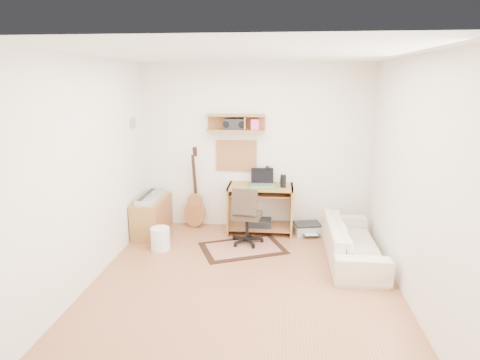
# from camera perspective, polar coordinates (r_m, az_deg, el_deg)

# --- Properties ---
(floor) EXTENTS (3.60, 4.00, 0.01)m
(floor) POSITION_cam_1_polar(r_m,az_deg,el_deg) (5.02, 0.53, -14.17)
(floor) COLOR #A56944
(floor) RESTS_ON ground
(ceiling) EXTENTS (3.60, 4.00, 0.01)m
(ceiling) POSITION_cam_1_polar(r_m,az_deg,el_deg) (4.44, 0.60, 17.12)
(ceiling) COLOR white
(ceiling) RESTS_ON ground
(back_wall) EXTENTS (3.60, 0.01, 2.60)m
(back_wall) POSITION_cam_1_polar(r_m,az_deg,el_deg) (6.52, 2.16, 4.52)
(back_wall) COLOR white
(back_wall) RESTS_ON ground
(left_wall) EXTENTS (0.01, 4.00, 2.60)m
(left_wall) POSITION_cam_1_polar(r_m,az_deg,el_deg) (5.04, -20.33, 0.93)
(left_wall) COLOR white
(left_wall) RESTS_ON ground
(right_wall) EXTENTS (0.01, 4.00, 2.60)m
(right_wall) POSITION_cam_1_polar(r_m,az_deg,el_deg) (4.75, 22.80, -0.04)
(right_wall) COLOR white
(right_wall) RESTS_ON ground
(wall_shelf) EXTENTS (0.90, 0.25, 0.26)m
(wall_shelf) POSITION_cam_1_polar(r_m,az_deg,el_deg) (6.36, -0.61, 7.94)
(wall_shelf) COLOR #A17339
(wall_shelf) RESTS_ON back_wall
(cork_board) EXTENTS (0.64, 0.03, 0.49)m
(cork_board) POSITION_cam_1_polar(r_m,az_deg,el_deg) (6.54, -0.50, 3.41)
(cork_board) COLOR tan
(cork_board) RESTS_ON back_wall
(wall_photo) EXTENTS (0.02, 0.20, 0.15)m
(wall_photo) POSITION_cam_1_polar(r_m,az_deg,el_deg) (6.34, -14.62, 7.66)
(wall_photo) COLOR #4C8CBF
(wall_photo) RESTS_ON left_wall
(desk) EXTENTS (1.00, 0.55, 0.75)m
(desk) POSITION_cam_1_polar(r_m,az_deg,el_deg) (6.45, 2.81, -4.03)
(desk) COLOR #A17339
(desk) RESTS_ON floor
(laptop) EXTENTS (0.37, 0.37, 0.27)m
(laptop) POSITION_cam_1_polar(r_m,az_deg,el_deg) (6.30, 3.13, 0.31)
(laptop) COLOR silver
(laptop) RESTS_ON desk
(speaker) EXTENTS (0.09, 0.09, 0.19)m
(speaker) POSITION_cam_1_polar(r_m,az_deg,el_deg) (6.27, 6.01, -0.14)
(speaker) COLOR black
(speaker) RESTS_ON desk
(desk_lamp) EXTENTS (0.10, 0.10, 0.29)m
(desk_lamp) POSITION_cam_1_polar(r_m,az_deg,el_deg) (6.45, 4.26, 0.74)
(desk_lamp) COLOR black
(desk_lamp) RESTS_ON desk
(pencil_cup) EXTENTS (0.07, 0.07, 0.10)m
(pencil_cup) POSITION_cam_1_polar(r_m,az_deg,el_deg) (6.43, 5.80, -0.23)
(pencil_cup) COLOR #3547A0
(pencil_cup) RESTS_ON desk
(boombox) EXTENTS (0.33, 0.15, 0.17)m
(boombox) POSITION_cam_1_polar(r_m,az_deg,el_deg) (6.36, -0.78, 7.76)
(boombox) COLOR black
(boombox) RESTS_ON wall_shelf
(rug) EXTENTS (1.35, 1.15, 0.02)m
(rug) POSITION_cam_1_polar(r_m,az_deg,el_deg) (5.94, 0.39, -9.41)
(rug) COLOR tan
(rug) RESTS_ON floor
(task_chair) EXTENTS (0.50, 0.50, 0.88)m
(task_chair) POSITION_cam_1_polar(r_m,az_deg,el_deg) (5.96, 0.98, -4.87)
(task_chair) COLOR #32271D
(task_chair) RESTS_ON floor
(cabinet) EXTENTS (0.40, 0.90, 0.55)m
(cabinet) POSITION_cam_1_polar(r_m,az_deg,el_deg) (6.58, -12.12, -4.89)
(cabinet) COLOR #A17339
(cabinet) RESTS_ON floor
(music_keyboard) EXTENTS (0.25, 0.80, 0.07)m
(music_keyboard) POSITION_cam_1_polar(r_m,az_deg,el_deg) (6.49, -12.26, -2.29)
(music_keyboard) COLOR #B2B5BA
(music_keyboard) RESTS_ON cabinet
(guitar) EXTENTS (0.36, 0.24, 1.31)m
(guitar) POSITION_cam_1_polar(r_m,az_deg,el_deg) (6.64, -6.37, -1.09)
(guitar) COLOR #9E5D30
(guitar) RESTS_ON floor
(waste_basket) EXTENTS (0.32, 0.32, 0.32)m
(waste_basket) POSITION_cam_1_polar(r_m,az_deg,el_deg) (5.96, -10.98, -7.98)
(waste_basket) COLOR white
(waste_basket) RESTS_ON floor
(printer) EXTENTS (0.47, 0.41, 0.16)m
(printer) POSITION_cam_1_polar(r_m,az_deg,el_deg) (6.56, 9.33, -6.59)
(printer) COLOR #A5A8AA
(printer) RESTS_ON floor
(sofa) EXTENTS (0.50, 1.70, 0.66)m
(sofa) POSITION_cam_1_polar(r_m,az_deg,el_deg) (5.70, 15.39, -7.42)
(sofa) COLOR beige
(sofa) RESTS_ON floor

